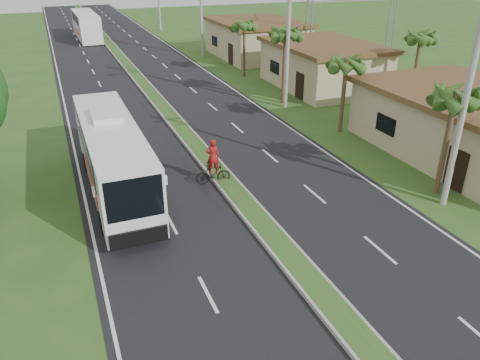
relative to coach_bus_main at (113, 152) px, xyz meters
name	(u,v)px	position (x,y,z in m)	size (l,w,h in m)	color
ground	(300,271)	(5.16, -8.89, -2.00)	(180.00, 180.00, 0.00)	#2D531E
road_asphalt	(167,112)	(5.16, 11.11, -1.99)	(14.00, 160.00, 0.02)	black
median_strip	(166,111)	(5.16, 11.11, -1.89)	(1.20, 160.00, 0.18)	gray
lane_edge_left	(69,124)	(-1.54, 11.11, -2.00)	(0.12, 160.00, 0.01)	silver
lane_edge_right	(252,102)	(11.86, 11.11, -2.00)	(0.12, 160.00, 0.01)	silver
shop_near	(474,125)	(19.16, -2.89, -0.22)	(8.60, 12.60, 3.52)	tan
shop_mid	(323,65)	(19.16, 13.11, -0.14)	(7.60, 10.60, 3.67)	tan
shop_far	(256,38)	(19.16, 27.11, -0.07)	(8.60, 11.60, 3.82)	tan
palm_verge_a	(456,96)	(14.16, -5.89, 2.74)	(2.40, 2.40, 5.45)	#473321
palm_verge_b	(346,63)	(14.56, 3.11, 2.36)	(2.40, 2.40, 5.05)	#473321
palm_verge_c	(285,34)	(13.96, 10.11, 3.12)	(2.40, 2.40, 5.85)	#473321
palm_verge_d	(244,25)	(14.46, 19.11, 2.55)	(2.40, 2.40, 5.25)	#473321
palm_behind_shop	(421,37)	(22.66, 6.11, 2.93)	(2.40, 2.40, 5.65)	#473321
utility_pole_a	(470,81)	(13.66, -6.89, 3.68)	(1.60, 0.28, 11.00)	gray
utility_pole_b	(288,19)	(13.63, 9.11, 4.26)	(3.20, 0.28, 12.00)	gray
utility_pole_c	(201,2)	(13.66, 29.11, 3.68)	(1.60, 0.28, 11.00)	gray
coach_bus_main	(113,152)	(0.00, 0.00, 0.00)	(2.44, 11.25, 3.63)	white
coach_bus_far	(86,24)	(3.10, 45.64, -0.10)	(2.68, 11.54, 3.35)	white
motorcyclist	(213,168)	(4.56, -1.01, -1.13)	(1.76, 0.75, 2.35)	black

